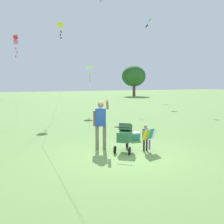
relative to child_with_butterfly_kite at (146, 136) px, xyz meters
name	(u,v)px	position (x,y,z in m)	size (l,w,h in m)	color
ground_plane	(125,156)	(-0.96, -0.26, -0.57)	(120.00, 120.00, 0.00)	#668E47
treeline_distant	(8,73)	(-3.47, 31.03, 3.04)	(43.51, 7.08, 6.07)	brown
child_with_butterfly_kite	(146,136)	(0.00, 0.00, 0.00)	(0.61, 0.42, 0.95)	#232328
person_adult_flyer	(101,121)	(-1.40, 0.92, 0.50)	(0.69, 0.52, 1.86)	#7F705B
stroller	(125,135)	(-0.73, 0.26, 0.04)	(0.92, 1.03, 1.03)	black
kite_orange_delta	(60,27)	(-0.47, 11.48, 5.86)	(1.78, 3.73, 6.77)	yellow
kite_green_novelty	(16,41)	(-3.77, 8.43, 4.27)	(0.99, 2.39, 5.18)	red
kite_blue_high	(90,68)	(1.81, 11.74, 2.97)	(1.62, 4.34, 3.75)	white
distant_kites_cluster	(76,6)	(3.95, 22.74, 10.60)	(29.73, 11.26, 10.83)	green
cooler_box	(134,136)	(0.43, 1.74, -0.40)	(0.45, 0.33, 0.35)	#288466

